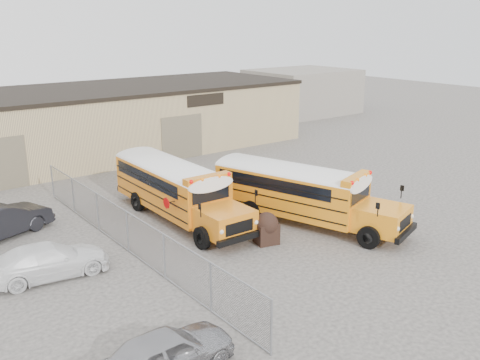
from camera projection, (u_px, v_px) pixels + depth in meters
ground at (285, 240)px, 23.31m from camera, size 120.00×120.00×0.00m
warehouse at (96, 121)px, 37.82m from camera, size 30.20×10.20×4.67m
chainlink_fence at (128, 232)px, 21.83m from camera, size 0.07×18.07×1.81m
distant_building_right at (302, 91)px, 54.93m from camera, size 10.00×8.00×4.40m
school_bus_left at (124, 161)px, 29.95m from camera, size 2.88×9.50×2.77m
school_bus_right at (204, 170)px, 28.15m from camera, size 5.00×9.71×2.77m
tarp_bundle at (266, 228)px, 22.77m from camera, size 1.10×1.03×1.38m
car_silver at (166, 353)px, 14.25m from camera, size 3.98×1.79×1.33m
car_white at (49, 261)px, 19.79m from camera, size 4.58×2.27×1.28m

